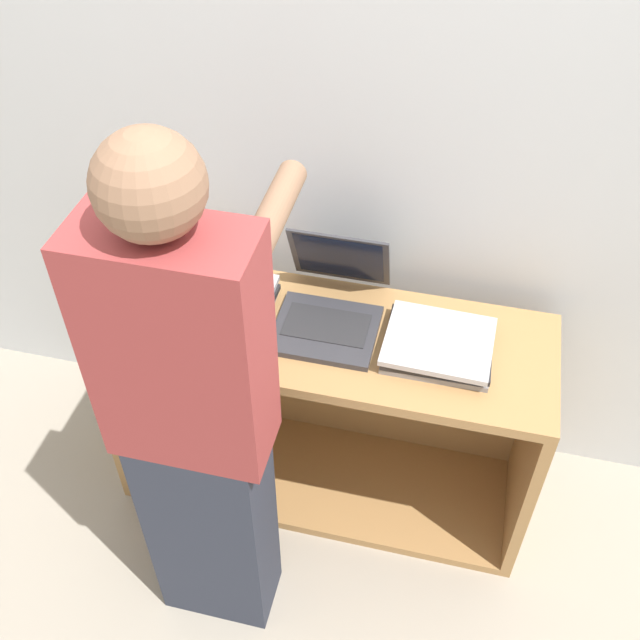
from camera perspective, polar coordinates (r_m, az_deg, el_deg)
name	(u,v)px	position (r m, az deg, el deg)	size (l,w,h in m)	color
ground_plane	(309,535)	(2.74, -0.87, -16.03)	(12.00, 12.00, 0.00)	#9E9384
wall_back	(353,149)	(2.28, 2.54, 12.88)	(8.00, 0.05, 2.40)	silver
cart	(330,397)	(2.60, 0.74, -5.89)	(1.40, 0.49, 0.77)	#A87A47
laptop_open	(330,306)	(2.28, 0.80, 1.10)	(0.31, 0.38, 0.26)	#333338
laptop_stack_left	(219,306)	(2.33, -7.74, 1.10)	(0.34, 0.29, 0.07)	gray
laptop_stack_right	(439,344)	(2.23, 9.03, -1.84)	(0.32, 0.29, 0.06)	gray
person	(196,427)	(1.95, -9.46, -8.03)	(0.40, 0.53, 1.70)	#2D3342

